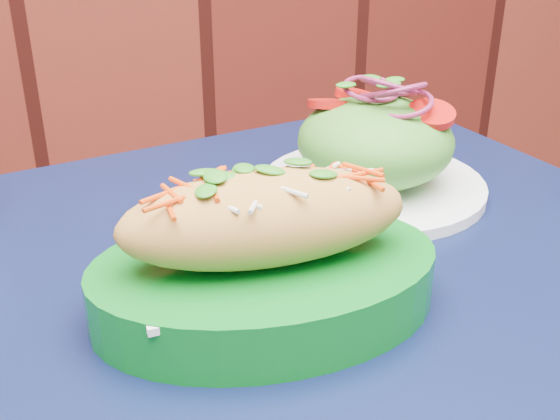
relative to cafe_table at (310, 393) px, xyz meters
name	(u,v)px	position (x,y,z in m)	size (l,w,h in m)	color
cafe_table	(310,393)	(0.00, 0.00, 0.00)	(0.92, 0.92, 0.75)	black
banh_mi_basket	(265,258)	(-0.04, 0.01, 0.14)	(0.28, 0.20, 0.12)	#076B19
salad_plate	(375,149)	(0.14, 0.18, 0.14)	(0.24, 0.24, 0.13)	white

